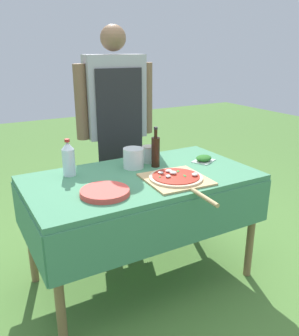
{
  "coord_description": "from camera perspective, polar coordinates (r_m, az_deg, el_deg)",
  "views": [
    {
      "loc": [
        -1.0,
        -1.86,
        1.54
      ],
      "look_at": [
        0.06,
        0.0,
        0.8
      ],
      "focal_mm": 38.0,
      "sensor_mm": 36.0,
      "label": 1
    }
  ],
  "objects": [
    {
      "name": "herb_container",
      "position": [
        2.54,
        8.69,
        1.5
      ],
      "size": [
        0.19,
        0.18,
        0.04
      ],
      "rotation": [
        0.0,
        0.0,
        0.46
      ],
      "color": "silver",
      "rests_on": "prep_table"
    },
    {
      "name": "oil_bottle",
      "position": [
        2.38,
        0.98,
        2.73
      ],
      "size": [
        0.06,
        0.06,
        0.27
      ],
      "color": "black",
      "rests_on": "prep_table"
    },
    {
      "name": "sauce_jar",
      "position": [
        2.49,
        -0.17,
        2.08
      ],
      "size": [
        0.09,
        0.09,
        0.12
      ],
      "color": "silver",
      "rests_on": "prep_table"
    },
    {
      "name": "person_cook",
      "position": [
        2.86,
        -5.46,
        8.06
      ],
      "size": [
        0.63,
        0.24,
        1.69
      ],
      "rotation": [
        0.0,
        0.0,
        3.05
      ],
      "color": "#333D56",
      "rests_on": "ground"
    },
    {
      "name": "ground_plane",
      "position": [
        2.61,
        -1.13,
        -17.09
      ],
      "size": [
        12.0,
        12.0,
        0.0
      ],
      "primitive_type": "plane",
      "color": "#517F38"
    },
    {
      "name": "water_bottle",
      "position": [
        2.27,
        -12.87,
        1.49
      ],
      "size": [
        0.08,
        0.08,
        0.24
      ],
      "color": "silver",
      "rests_on": "prep_table"
    },
    {
      "name": "pizza_on_peel",
      "position": [
        2.16,
        4.4,
        -1.7
      ],
      "size": [
        0.39,
        0.62,
        0.06
      ],
      "rotation": [
        0.0,
        0.0,
        -0.06
      ],
      "color": "tan",
      "rests_on": "prep_table"
    },
    {
      "name": "mixing_tub",
      "position": [
        2.37,
        -2.58,
        1.61
      ],
      "size": [
        0.14,
        0.14,
        0.13
      ],
      "primitive_type": "cylinder",
      "color": "silver",
      "rests_on": "prep_table"
    },
    {
      "name": "plate_stack",
      "position": [
        1.97,
        -7.17,
        -3.85
      ],
      "size": [
        0.28,
        0.28,
        0.03
      ],
      "color": "#DB4C42",
      "rests_on": "prep_table"
    },
    {
      "name": "prep_table",
      "position": [
        2.28,
        -1.24,
        -3.42
      ],
      "size": [
        1.46,
        0.81,
        0.76
      ],
      "color": "#478960",
      "rests_on": "ground"
    }
  ]
}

